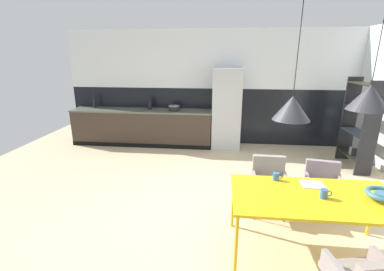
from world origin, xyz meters
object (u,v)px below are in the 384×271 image
(dining_table, at_px, (315,199))
(bottle_oil_tall, at_px, (149,104))
(mug_glass_clear, at_px, (324,194))
(armchair_facing_counter, at_px, (323,181))
(pendant_lamp_over_table_far, at_px, (369,97))
(open_shelf_unit, at_px, (359,123))
(pendant_lamp_over_table_near, at_px, (292,108))
(fruit_bowl, at_px, (383,195))
(bottle_vinegar_dark, at_px, (94,103))
(refrigerator_column, at_px, (227,109))
(bottle_wine_green, at_px, (150,105))
(cooking_pot, at_px, (174,108))
(open_book, at_px, (313,185))
(armchair_far_side, at_px, (269,178))
(mug_tall_blue, at_px, (276,176))

(dining_table, xyz_separation_m, bottle_oil_tall, (-2.85, 3.80, 0.32))
(mug_glass_clear, distance_m, bottle_oil_tall, 4.83)
(armchair_facing_counter, distance_m, pendant_lamp_over_table_far, 1.62)
(mug_glass_clear, distance_m, open_shelf_unit, 3.18)
(pendant_lamp_over_table_near, bearing_deg, fruit_bowl, 2.45)
(bottle_oil_tall, relative_size, open_shelf_unit, 0.17)
(armchair_facing_counter, xyz_separation_m, bottle_vinegar_dark, (-4.70, 2.86, 0.55))
(refrigerator_column, distance_m, dining_table, 3.81)
(refrigerator_column, relative_size, bottle_wine_green, 7.16)
(cooking_pot, xyz_separation_m, bottle_vinegar_dark, (-2.09, 0.13, 0.07))
(bottle_vinegar_dark, bearing_deg, armchair_facing_counter, -31.32)
(dining_table, bearing_deg, armchair_facing_counter, 65.34)
(open_book, bearing_deg, armchair_far_side, 121.40)
(open_shelf_unit, bearing_deg, armchair_far_side, -47.34)
(fruit_bowl, bearing_deg, refrigerator_column, 113.28)
(armchair_far_side, bearing_deg, fruit_bowl, 140.06)
(pendant_lamp_over_table_far, bearing_deg, cooking_pot, 124.91)
(cooking_pot, relative_size, pendant_lamp_over_table_near, 0.23)
(fruit_bowl, relative_size, mug_tall_blue, 2.75)
(mug_glass_clear, bearing_deg, open_book, 94.87)
(dining_table, xyz_separation_m, cooking_pot, (-2.19, 3.65, 0.26))
(refrigerator_column, bearing_deg, pendant_lamp_over_table_near, -81.52)
(refrigerator_column, xyz_separation_m, armchair_facing_counter, (1.34, -2.77, -0.48))
(bottle_wine_green, height_order, pendant_lamp_over_table_near, pendant_lamp_over_table_near)
(dining_table, bearing_deg, mug_tall_blue, 135.08)
(open_book, bearing_deg, mug_tall_blue, 166.71)
(bottle_oil_tall, height_order, bottle_wine_green, bottle_oil_tall)
(pendant_lamp_over_table_far, bearing_deg, bottle_vinegar_dark, 140.79)
(cooking_pot, xyz_separation_m, open_shelf_unit, (3.85, -0.94, -0.04))
(open_book, distance_m, pendant_lamp_over_table_near, 1.08)
(dining_table, xyz_separation_m, pendant_lamp_over_table_far, (0.36, 0.00, 1.11))
(armchair_far_side, height_order, bottle_wine_green, bottle_wine_green)
(refrigerator_column, height_order, pendant_lamp_over_table_far, pendant_lamp_over_table_far)
(fruit_bowl, distance_m, mug_tall_blue, 1.08)
(dining_table, height_order, fruit_bowl, fruit_bowl)
(open_shelf_unit, bearing_deg, open_book, -33.21)
(bottle_oil_tall, height_order, pendant_lamp_over_table_far, pendant_lamp_over_table_far)
(bottle_vinegar_dark, xyz_separation_m, pendant_lamp_over_table_near, (3.92, -3.83, 0.68))
(armchair_far_side, distance_m, mug_glass_clear, 1.04)
(pendant_lamp_over_table_near, distance_m, pendant_lamp_over_table_far, 0.72)
(armchair_far_side, distance_m, cooking_pot, 3.37)
(bottle_vinegar_dark, bearing_deg, cooking_pot, -3.64)
(fruit_bowl, bearing_deg, pendant_lamp_over_table_near, -177.55)
(bottle_wine_green, height_order, pendant_lamp_over_table_far, pendant_lamp_over_table_far)
(bottle_oil_tall, bearing_deg, armchair_facing_counter, -41.27)
(dining_table, xyz_separation_m, mug_tall_blue, (-0.35, 0.35, 0.09))
(bottle_wine_green, xyz_separation_m, pendant_lamp_over_table_far, (3.15, -3.70, 0.81))
(bottle_wine_green, xyz_separation_m, pendant_lamp_over_table_near, (2.44, -3.75, 0.70))
(armchair_far_side, relative_size, bottle_wine_green, 3.02)
(bottle_oil_tall, height_order, open_shelf_unit, open_shelf_unit)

